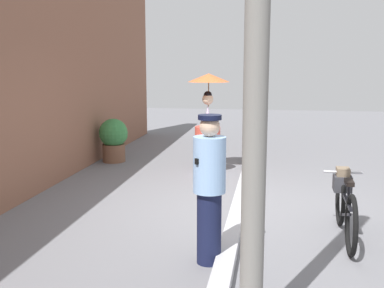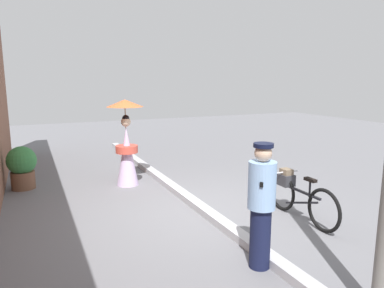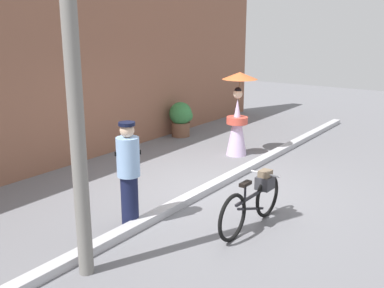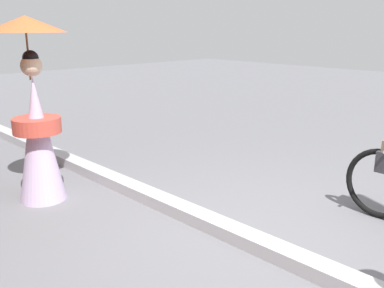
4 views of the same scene
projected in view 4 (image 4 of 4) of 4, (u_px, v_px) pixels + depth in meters
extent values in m
plane|color=slate|center=(250.00, 246.00, 3.70)|extent=(30.00, 30.00, 0.00)
cube|color=#B2B2B7|center=(251.00, 240.00, 3.68)|extent=(14.00, 0.20, 0.12)
torus|color=black|center=(380.00, 184.00, 4.18)|extent=(0.69, 0.07, 0.69)
cone|color=silver|center=(38.00, 140.00, 4.54)|extent=(0.48, 0.48, 1.32)
cylinder|color=#D14C3D|center=(37.00, 125.00, 4.50)|extent=(0.49, 0.49, 0.16)
sphere|color=beige|center=(31.00, 66.00, 4.34)|extent=(0.21, 0.21, 0.21)
sphere|color=black|center=(30.00, 58.00, 4.32)|extent=(0.16, 0.16, 0.16)
cylinder|color=olive|center=(28.00, 52.00, 4.35)|extent=(0.02, 0.02, 0.55)
cone|color=orange|center=(25.00, 24.00, 4.27)|extent=(0.80, 0.80, 0.16)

